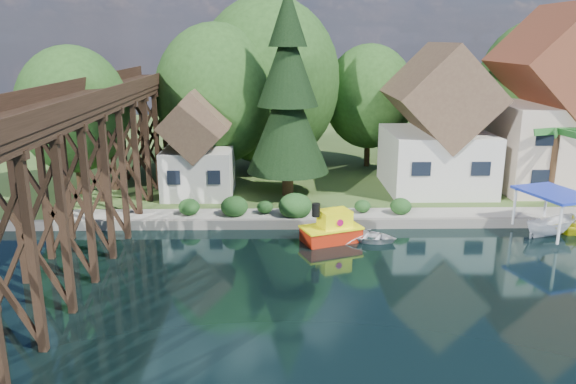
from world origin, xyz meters
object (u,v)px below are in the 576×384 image
boat_canopy (552,217)px  boat_yellow (575,224)px  trestle_bridge (85,156)px  conifer (288,99)px  house_left (437,129)px  boat_white_a (368,235)px  tugboat (332,229)px  shed (198,151)px  house_center (554,111)px  palm_tree (557,133)px

boat_canopy → boat_yellow: boat_canopy is taller
trestle_bridge → conifer: 14.91m
house_left → boat_white_a: 13.18m
trestle_bridge → tugboat: 14.83m
shed → tugboat: bearing=-44.2°
house_center → conifer: (-20.40, -2.25, 1.23)m
boat_yellow → palm_tree: bearing=-4.9°
house_left → boat_canopy: (4.66, -9.66, -3.93)m
conifer → boat_yellow: 20.49m
trestle_bridge → shed: trestle_bridge is taller
conifer → house_left: bearing=8.7°
house_center → conifer: conifer is taller
house_center → house_left: bearing=-176.8°
trestle_bridge → house_center: (32.00, 11.33, 1.07)m
conifer → boat_white_a: bearing=-61.2°
shed → tugboat: shed is taller
house_center → shed: (-27.00, -2.00, -2.59)m
tugboat → boat_canopy: size_ratio=0.78×
shed → boat_yellow: bearing=-18.1°
trestle_bridge → conifer: bearing=38.1°
palm_tree → tugboat: size_ratio=1.43×
house_left → boat_canopy: size_ratio=2.18×
palm_tree → boat_canopy: size_ratio=1.12×
trestle_bridge → boat_white_a: 17.07m
house_center → tugboat: 21.69m
tugboat → boat_yellow: 15.20m
conifer → palm_tree: size_ratio=2.63×
tugboat → boat_canopy: (13.57, 0.69, 0.45)m
trestle_bridge → boat_canopy: bearing=2.4°
house_center → palm_tree: (-1.67, -4.21, -1.00)m
house_center → shed: size_ratio=1.77×
boat_white_a → boat_canopy: (11.35, 0.65, 0.85)m
house_center → boat_yellow: size_ratio=5.47×
boat_canopy → boat_yellow: (1.61, 0.22, -0.54)m
house_center → trestle_bridge: bearing=-160.5°
conifer → tugboat: bearing=-73.8°
house_left → boat_yellow: 12.18m
palm_tree → tugboat: bearing=-157.8°
palm_tree → boat_white_a: size_ratio=1.64×
house_left → palm_tree: 8.22m
boat_canopy → boat_yellow: 1.71m
shed → conifer: 7.63m
trestle_bridge → boat_canopy: trestle_bridge is taller
tugboat → boat_canopy: 13.59m
palm_tree → boat_white_a: (-14.02, -6.59, -5.06)m
shed → tugboat: (9.09, -8.85, -3.07)m
shed → trestle_bridge: bearing=-118.2°
tugboat → boat_yellow: (15.17, 0.91, -0.09)m
house_center → boat_canopy: house_center is taller
conifer → boat_canopy: 19.03m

